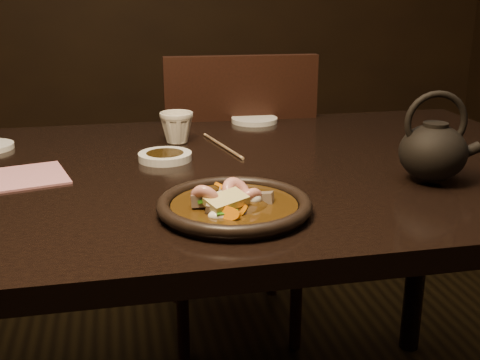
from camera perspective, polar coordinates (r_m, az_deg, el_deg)
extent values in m
cube|color=black|center=(1.21, -4.29, 0.19)|extent=(1.60, 0.90, 0.04)
cylinder|color=black|center=(1.90, 16.58, -5.88)|extent=(0.06, 0.06, 0.71)
cube|color=black|center=(1.92, -0.82, -1.90)|extent=(0.46, 0.46, 0.04)
cylinder|color=black|center=(2.20, 3.11, -5.81)|extent=(0.04, 0.04, 0.42)
cylinder|color=black|center=(1.89, 5.37, -10.07)|extent=(0.04, 0.04, 0.42)
cylinder|color=black|center=(2.16, -6.14, -6.39)|extent=(0.04, 0.04, 0.42)
cylinder|color=black|center=(1.84, -5.50, -10.88)|extent=(0.04, 0.04, 0.42)
cube|color=black|center=(1.66, 0.13, 3.88)|extent=(0.42, 0.05, 0.46)
cylinder|color=black|center=(0.97, -0.55, -2.90)|extent=(0.23, 0.23, 0.01)
torus|color=black|center=(0.96, -0.55, -2.31)|extent=(0.25, 0.25, 0.02)
cylinder|color=#311E09|center=(0.96, -0.55, -2.50)|extent=(0.20, 0.20, 0.01)
ellipsoid|color=#311E09|center=(0.96, -0.55, -2.50)|extent=(0.11, 0.11, 0.03)
torus|color=#D89788|center=(0.97, -0.29, -1.31)|extent=(0.07, 0.06, 0.05)
torus|color=#D89788|center=(0.96, 0.80, -2.17)|extent=(0.06, 0.06, 0.05)
torus|color=#D89788|center=(0.94, -3.28, -1.94)|extent=(0.06, 0.06, 0.05)
cube|color=gray|center=(0.94, -0.29, -2.71)|extent=(0.03, 0.03, 0.03)
cube|color=gray|center=(0.99, -1.45, -1.39)|extent=(0.03, 0.03, 0.03)
cube|color=gray|center=(0.93, -2.59, -2.70)|extent=(0.03, 0.03, 0.03)
cube|color=gray|center=(0.97, 2.50, -1.75)|extent=(0.03, 0.03, 0.02)
cube|color=gray|center=(0.94, -3.94, -1.87)|extent=(0.03, 0.03, 0.02)
cube|color=gray|center=(0.95, 0.33, -2.07)|extent=(0.03, 0.03, 0.03)
cylinder|color=orange|center=(0.95, -1.91, -2.18)|extent=(0.05, 0.04, 0.03)
cylinder|color=orange|center=(0.99, -0.83, -0.97)|extent=(0.04, 0.03, 0.04)
cylinder|color=orange|center=(0.90, -1.12, -3.21)|extent=(0.05, 0.04, 0.04)
cylinder|color=orange|center=(1.00, -1.72, -0.72)|extent=(0.04, 0.05, 0.03)
cylinder|color=orange|center=(0.93, 0.16, -2.87)|extent=(0.04, 0.05, 0.03)
cylinder|color=orange|center=(0.97, 0.60, -1.83)|extent=(0.05, 0.05, 0.03)
cube|color=#2B6F15|center=(0.95, -3.33, -1.95)|extent=(0.03, 0.04, 0.02)
cube|color=#2B6F15|center=(0.94, -0.97, -2.59)|extent=(0.01, 0.04, 0.02)
cube|color=#2B6F15|center=(0.97, 0.24, -1.65)|extent=(0.01, 0.04, 0.01)
cube|color=#2B6F15|center=(0.91, -1.22, -3.15)|extent=(0.04, 0.02, 0.01)
cube|color=#2B6F15|center=(0.96, -0.58, -1.78)|extent=(0.01, 0.04, 0.02)
ellipsoid|color=white|center=(0.96, 1.17, -1.80)|extent=(0.03, 0.03, 0.02)
ellipsoid|color=white|center=(0.98, -1.72, -1.69)|extent=(0.04, 0.02, 0.02)
ellipsoid|color=white|center=(0.96, -0.56, -2.06)|extent=(0.04, 0.02, 0.03)
ellipsoid|color=white|center=(0.91, -1.98, -3.39)|extent=(0.04, 0.03, 0.02)
ellipsoid|color=white|center=(0.96, -0.46, -2.06)|extent=(0.04, 0.03, 0.02)
cube|color=#DBCE83|center=(0.93, -1.30, -1.97)|extent=(0.07, 0.06, 0.02)
cylinder|color=white|center=(1.27, -7.12, 2.23)|extent=(0.11, 0.11, 0.02)
cylinder|color=white|center=(1.61, 1.37, 5.72)|extent=(0.12, 0.12, 0.01)
imported|color=silver|center=(1.40, -6.02, 5.07)|extent=(0.08, 0.08, 0.08)
cylinder|color=tan|center=(1.36, -1.58, 3.22)|extent=(0.05, 0.21, 0.01)
cylinder|color=tan|center=(1.37, -1.76, 3.33)|extent=(0.05, 0.21, 0.01)
cube|color=#B9727F|center=(1.21, -19.84, 0.28)|extent=(0.19, 0.19, 0.00)
ellipsoid|color=black|center=(1.16, 17.82, 2.51)|extent=(0.12, 0.12, 0.11)
cylinder|color=black|center=(1.15, 18.04, 4.74)|extent=(0.05, 0.05, 0.02)
cylinder|color=black|center=(1.18, 20.65, 2.49)|extent=(0.06, 0.03, 0.04)
torus|color=black|center=(1.15, 18.09, 5.24)|extent=(0.12, 0.03, 0.12)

